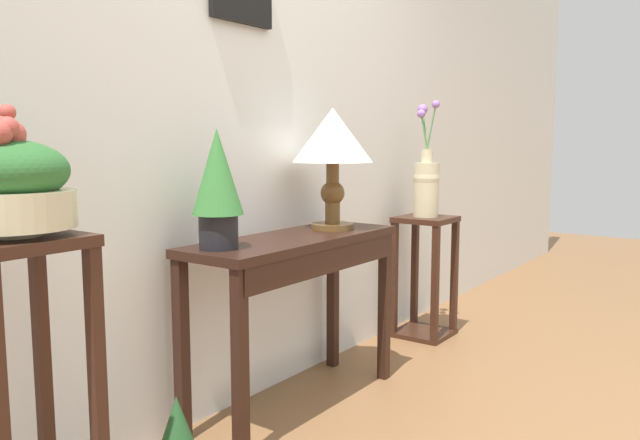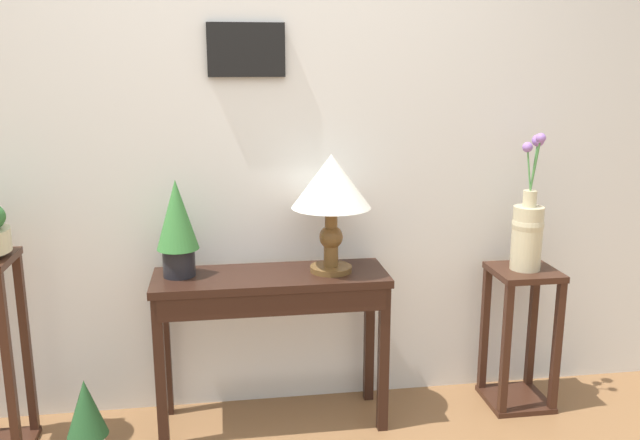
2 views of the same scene
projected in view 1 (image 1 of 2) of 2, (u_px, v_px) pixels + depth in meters
back_wall_with_art at (237, 73)px, 2.61m from camera, size 9.00×0.13×2.80m
console_table at (299, 266)px, 2.57m from camera, size 1.05×0.36×0.73m
table_lamp at (333, 142)px, 2.74m from camera, size 0.35×0.35×0.53m
potted_plant_on_console at (218, 183)px, 2.24m from camera, size 0.18×0.18×0.43m
pedestal_stand_left at (24, 408)px, 1.59m from camera, size 0.30×0.30×0.88m
planter_bowl_wide_left at (11, 186)px, 1.52m from camera, size 0.30×0.30×0.32m
pedestal_stand_right at (424, 277)px, 3.59m from camera, size 0.30×0.30×0.70m
flower_vase_tall_right at (426, 182)px, 3.53m from camera, size 0.15×0.16×0.65m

